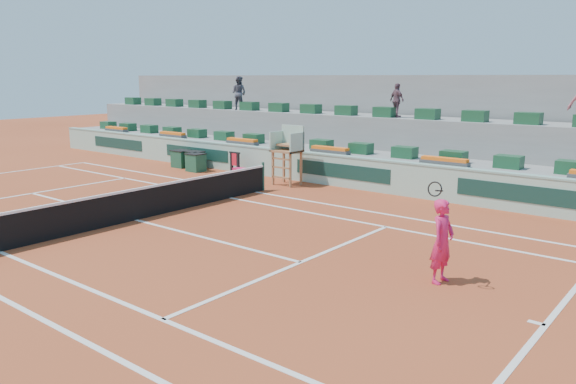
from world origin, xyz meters
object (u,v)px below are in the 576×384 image
player_bag (242,172)px  umpire_chair (288,147)px  tennis_player (442,241)px  drink_cooler_a (196,162)px

player_bag → umpire_chair: 3.08m
tennis_player → player_bag: bearing=151.0°
umpire_chair → tennis_player: 11.62m
player_bag → umpire_chair: bearing=-3.3°
umpire_chair → drink_cooler_a: umpire_chair is taller
umpire_chair → drink_cooler_a: size_ratio=2.86×
drink_cooler_a → player_bag: bearing=7.5°
drink_cooler_a → tennis_player: bearing=-23.4°
player_bag → umpire_chair: umpire_chair is taller
umpire_chair → tennis_player: size_ratio=1.05×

